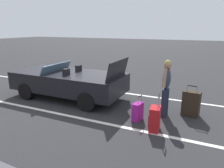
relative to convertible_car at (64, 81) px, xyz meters
The scene contains 8 objects.
ground_plane 0.62m from the convertible_car, behind, with size 80.00×80.00×0.00m, color #28282B.
lot_line_near 1.45m from the convertible_car, 98.63° to the right, with size 18.00×0.12×0.01m, color silver.
lot_line_mid 1.53m from the convertible_car, 98.10° to the left, with size 18.00×0.12×0.01m, color silver.
convertible_car is the anchor object (origin of this frame).
suitcase_large_black 4.42m from the convertible_car, behind, with size 0.52×0.36×0.94m.
suitcase_medium_bright 3.86m from the convertible_car, 161.57° to the left, with size 0.29×0.42×0.96m.
suitcase_small_carryon 3.21m from the convertible_car, 165.11° to the left, with size 0.28×0.37×0.73m.
traveler_person 3.74m from the convertible_car, behind, with size 0.25×0.61×1.65m.
Camera 1 is at (-4.42, 5.90, 2.50)m, focal length 32.77 mm.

